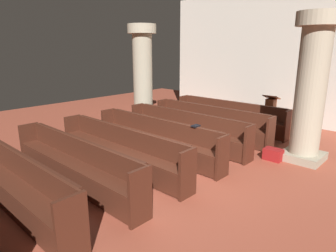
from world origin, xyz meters
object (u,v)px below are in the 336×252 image
pillar_aisle_side (311,87)px  pillar_far_side (143,73)px  pew_row_4 (120,147)px  pew_row_5 (74,161)px  pew_row_2 (185,128)px  lectern (270,114)px  hymn_book (196,126)px  kneeler_box_red (273,154)px  pew_row_3 (156,137)px  pew_row_6 (13,180)px  pew_row_0 (229,114)px  pew_row_1 (209,121)px

pillar_aisle_side → pillar_far_side: bearing=-178.9°
pew_row_4 → pew_row_5: size_ratio=1.00×
pew_row_2 → pew_row_5: (0.00, -3.33, 0.00)m
pew_row_2 → lectern: 3.49m
pillar_aisle_side → lectern: bearing=129.2°
hymn_book → kneeler_box_red: (1.19, 1.48, -0.77)m
pew_row_4 → lectern: 5.67m
pew_row_5 → pillar_aisle_side: (2.75, 4.39, 1.25)m
pew_row_2 → pillar_far_side: size_ratio=1.16×
pew_row_3 → pew_row_4: same height
hymn_book → pew_row_5: bearing=-113.5°
pew_row_2 → pillar_far_side: bearing=160.7°
pew_row_6 → pew_row_4: bearing=90.0°
pew_row_3 → kneeler_box_red: size_ratio=9.28×
pillar_far_side → kneeler_box_red: bearing=-4.5°
pew_row_4 → pillar_aisle_side: 4.46m
pew_row_0 → pew_row_6: 6.67m
hymn_book → pillar_far_side: bearing=153.5°
pew_row_6 → kneeler_box_red: pew_row_6 is taller
pew_row_4 → pillar_aisle_side: bearing=50.0°
hymn_book → kneeler_box_red: size_ratio=0.47×
pew_row_1 → hymn_book: (1.05, -2.03, 0.42)m
pew_row_1 → kneeler_box_red: size_ratio=9.28×
pew_row_4 → pew_row_0: bearing=90.0°
pew_row_2 → hymn_book: hymn_book is taller
pew_row_4 → pew_row_6: bearing=-90.0°
pew_row_3 → lectern: bearing=79.2°
pew_row_4 → pew_row_1: bearing=90.0°
pillar_far_side → kneeler_box_red: 5.21m
pew_row_1 → pew_row_2: (0.00, -1.11, 0.00)m
pillar_far_side → hymn_book: (3.75, -1.87, -0.83)m
pew_row_2 → pew_row_5: same height
pew_row_3 → pew_row_4: size_ratio=1.00×
hymn_book → pillar_aisle_side: bearing=49.2°
pew_row_3 → pillar_aisle_side: (2.75, 2.17, 1.25)m
pew_row_5 → kneeler_box_red: 4.50m
pew_row_3 → hymn_book: (1.05, 0.19, 0.42)m
pew_row_3 → pew_row_4: (0.00, -1.11, 0.00)m
pew_row_1 → pew_row_0: bearing=90.0°
pew_row_3 → pew_row_4: 1.11m
pew_row_4 → pew_row_6: size_ratio=1.00×
pew_row_6 → lectern: lectern is taller
pew_row_0 → pillar_far_side: (-2.70, -1.28, 1.25)m
pillar_aisle_side → pew_row_2: bearing=-159.0°
hymn_book → lectern: bearing=92.6°
pew_row_5 → pew_row_4: bearing=90.0°
hymn_book → pew_row_6: bearing=-106.6°
pew_row_5 → hymn_book: bearing=66.5°
pillar_far_side → lectern: pillar_far_side is taller
pew_row_3 → pillar_aisle_side: size_ratio=1.16×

